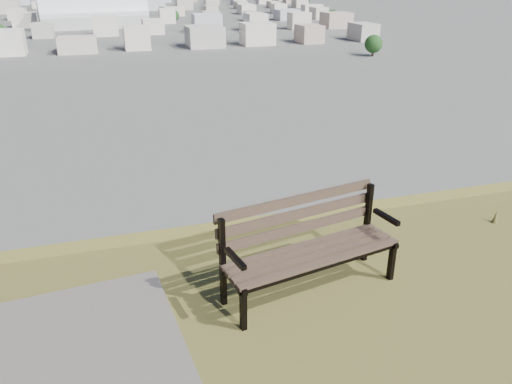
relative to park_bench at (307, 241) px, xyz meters
name	(u,v)px	position (x,y,z in m)	size (l,w,h in m)	color
park_bench	(307,241)	(0.00, 0.00, 0.00)	(1.96, 0.95, 0.99)	#4A392A
arena	(94,17)	(-2.95, 286.64, -20.21)	(56.19, 29.30, 22.70)	#B7B6B2
city_blocks	(99,7)	(0.61, 391.87, -22.06)	(395.00, 361.00, 7.00)	beige
city_trees	(52,14)	(-25.78, 316.43, -20.72)	(406.52, 387.20, 9.98)	#321F19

